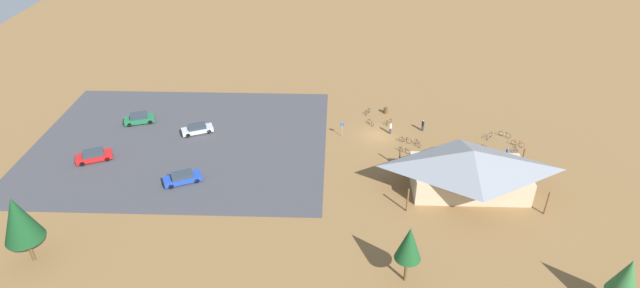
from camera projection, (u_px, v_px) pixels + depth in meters
name	position (u px, v px, depth m)	size (l,w,h in m)	color
ground	(377.00, 136.00, 72.05)	(160.00, 160.00, 0.00)	olive
parking_lot_asphalt	(181.00, 142.00, 70.58)	(39.80, 30.95, 0.05)	#424247
bike_pavilion	(470.00, 168.00, 59.92)	(15.72, 9.25, 5.40)	#C6B28E
trash_bin	(385.00, 110.00, 77.55)	(0.60, 0.60, 0.90)	brown
lot_sign	(342.00, 128.00, 71.20)	(0.56, 0.08, 2.20)	#99999E
pine_center	(409.00, 244.00, 46.70)	(2.49, 2.49, 6.46)	brown
pine_west	(627.00, 277.00, 44.09)	(2.60, 2.60, 5.92)	brown
pine_far_west	(18.00, 219.00, 48.61)	(3.70, 3.70, 7.74)	brown
bicycle_red_yard_left	(518.00, 144.00, 69.51)	(1.55, 0.97, 0.84)	black
bicycle_orange_near_porch	(389.00, 122.00, 74.66)	(0.95, 1.45, 0.84)	black
bicycle_white_trailside	(489.00, 136.00, 71.21)	(1.15, 1.41, 0.87)	black
bicycle_purple_back_row	(418.00, 143.00, 69.64)	(0.64, 1.68, 0.87)	black
bicycle_blue_near_sign	(515.00, 150.00, 68.09)	(0.48, 1.74, 0.86)	black
bicycle_teal_edge_south	(368.00, 112.00, 77.36)	(0.81, 1.44, 0.80)	black
bicycle_black_by_bin	(405.00, 140.00, 70.28)	(1.68, 0.73, 0.88)	black
bicycle_green_yard_right	(404.00, 150.00, 68.14)	(1.52, 1.02, 0.86)	black
bicycle_silver_lone_west	(504.00, 135.00, 71.60)	(1.48, 1.10, 0.89)	black
bicycle_yellow_lone_east	(371.00, 123.00, 74.57)	(0.83, 1.45, 0.75)	black
bicycle_red_mid_cluster	(480.00, 147.00, 68.82)	(1.67, 0.54, 0.83)	black
car_green_second_row	(139.00, 118.00, 74.73)	(4.55, 3.02, 1.51)	#1E6B3D
car_silver_inner_stall	(197.00, 129.00, 72.29)	(4.62, 3.24, 1.30)	#BCBCC1
car_red_mid_lot	(94.00, 156.00, 66.34)	(4.82, 3.51, 1.37)	red
car_blue_near_entry	(182.00, 178.00, 62.24)	(4.86, 3.53, 1.28)	#1E42B2
visitor_at_bikes	(390.00, 128.00, 72.17)	(0.36, 0.36, 1.69)	#2D3347
visitor_near_lot	(507.00, 153.00, 66.52)	(0.40, 0.38, 1.75)	#2D3347
visitor_by_pavilion	(423.00, 125.00, 72.83)	(0.37, 0.36, 1.73)	#2D3347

